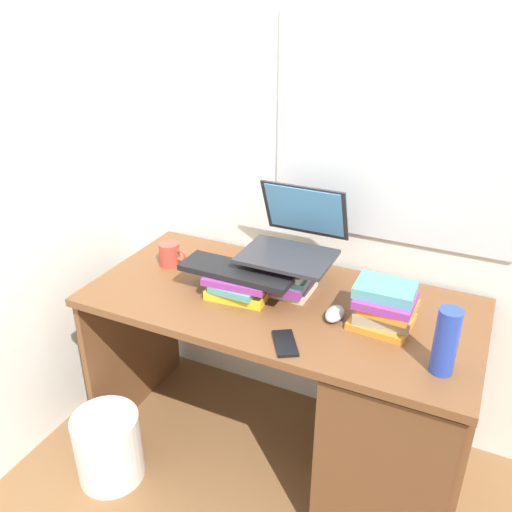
{
  "coord_description": "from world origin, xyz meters",
  "views": [
    {
      "loc": [
        0.64,
        -1.55,
        1.74
      ],
      "look_at": [
        -0.07,
        -0.05,
        0.91
      ],
      "focal_mm": 37.89,
      "sensor_mm": 36.0,
      "label": 1
    }
  ],
  "objects_px": {
    "book_stack_keyboard_riser": "(239,286)",
    "computer_mouse": "(335,314)",
    "water_bottle": "(446,342)",
    "cell_phone": "(285,343)",
    "mug": "(170,254)",
    "laptop": "(295,237)",
    "book_stack_side": "(385,306)",
    "keyboard": "(237,271)",
    "book_stack_tall": "(286,274)",
    "wastebasket": "(109,447)",
    "desk": "(367,403)"
  },
  "relations": [
    {
      "from": "book_stack_keyboard_riser",
      "to": "computer_mouse",
      "type": "relative_size",
      "value": 2.34
    },
    {
      "from": "water_bottle",
      "to": "cell_phone",
      "type": "relative_size",
      "value": 1.54
    },
    {
      "from": "mug",
      "to": "water_bottle",
      "type": "xyz_separation_m",
      "value": [
        1.09,
        -0.23,
        0.06
      ]
    },
    {
      "from": "laptop",
      "to": "water_bottle",
      "type": "height_order",
      "value": "laptop"
    },
    {
      "from": "book_stack_side",
      "to": "keyboard",
      "type": "bearing_deg",
      "value": -176.65
    },
    {
      "from": "computer_mouse",
      "to": "cell_phone",
      "type": "height_order",
      "value": "computer_mouse"
    },
    {
      "from": "book_stack_tall",
      "to": "wastebasket",
      "type": "distance_m",
      "value": 0.96
    },
    {
      "from": "laptop",
      "to": "computer_mouse",
      "type": "relative_size",
      "value": 3.27
    },
    {
      "from": "cell_phone",
      "to": "wastebasket",
      "type": "relative_size",
      "value": 0.47
    },
    {
      "from": "desk",
      "to": "book_stack_tall",
      "type": "relative_size",
      "value": 5.84
    },
    {
      "from": "desk",
      "to": "book_stack_keyboard_riser",
      "type": "bearing_deg",
      "value": -177.95
    },
    {
      "from": "desk",
      "to": "keyboard",
      "type": "distance_m",
      "value": 0.67
    },
    {
      "from": "book_stack_tall",
      "to": "cell_phone",
      "type": "height_order",
      "value": "book_stack_tall"
    },
    {
      "from": "computer_mouse",
      "to": "cell_phone",
      "type": "distance_m",
      "value": 0.23
    },
    {
      "from": "water_bottle",
      "to": "computer_mouse",
      "type": "bearing_deg",
      "value": 159.71
    },
    {
      "from": "cell_phone",
      "to": "mug",
      "type": "bearing_deg",
      "value": 122.05
    },
    {
      "from": "book_stack_side",
      "to": "book_stack_keyboard_riser",
      "type": "bearing_deg",
      "value": -175.83
    },
    {
      "from": "laptop",
      "to": "wastebasket",
      "type": "height_order",
      "value": "laptop"
    },
    {
      "from": "keyboard",
      "to": "computer_mouse",
      "type": "height_order",
      "value": "keyboard"
    },
    {
      "from": "book_stack_side",
      "to": "wastebasket",
      "type": "bearing_deg",
      "value": -156.27
    },
    {
      "from": "desk",
      "to": "wastebasket",
      "type": "distance_m",
      "value": 1.0
    },
    {
      "from": "desk",
      "to": "water_bottle",
      "type": "relative_size",
      "value": 6.72
    },
    {
      "from": "desk",
      "to": "book_stack_side",
      "type": "bearing_deg",
      "value": 52.73
    },
    {
      "from": "book_stack_keyboard_riser",
      "to": "keyboard",
      "type": "bearing_deg",
      "value": 145.36
    },
    {
      "from": "cell_phone",
      "to": "wastebasket",
      "type": "xyz_separation_m",
      "value": [
        -0.66,
        -0.16,
        -0.59
      ]
    },
    {
      "from": "keyboard",
      "to": "computer_mouse",
      "type": "xyz_separation_m",
      "value": [
        0.37,
        -0.0,
        -0.08
      ]
    },
    {
      "from": "book_stack_side",
      "to": "cell_phone",
      "type": "height_order",
      "value": "book_stack_side"
    },
    {
      "from": "book_stack_tall",
      "to": "laptop",
      "type": "xyz_separation_m",
      "value": [
        0.0,
        0.07,
        0.12
      ]
    },
    {
      "from": "mug",
      "to": "cell_phone",
      "type": "relative_size",
      "value": 0.88
    },
    {
      "from": "book_stack_tall",
      "to": "mug",
      "type": "relative_size",
      "value": 2.01
    },
    {
      "from": "book_stack_keyboard_riser",
      "to": "water_bottle",
      "type": "relative_size",
      "value": 1.16
    },
    {
      "from": "book_stack_side",
      "to": "mug",
      "type": "height_order",
      "value": "book_stack_side"
    },
    {
      "from": "book_stack_tall",
      "to": "water_bottle",
      "type": "distance_m",
      "value": 0.64
    },
    {
      "from": "laptop",
      "to": "wastebasket",
      "type": "distance_m",
      "value": 1.08
    },
    {
      "from": "keyboard",
      "to": "book_stack_keyboard_riser",
      "type": "bearing_deg",
      "value": -34.12
    },
    {
      "from": "desk",
      "to": "laptop",
      "type": "distance_m",
      "value": 0.65
    },
    {
      "from": "book_stack_tall",
      "to": "wastebasket",
      "type": "relative_size",
      "value": 0.83
    },
    {
      "from": "mug",
      "to": "desk",
      "type": "bearing_deg",
      "value": -5.56
    },
    {
      "from": "computer_mouse",
      "to": "wastebasket",
      "type": "xyz_separation_m",
      "value": [
        -0.75,
        -0.37,
        -0.6
      ]
    },
    {
      "from": "desk",
      "to": "cell_phone",
      "type": "xyz_separation_m",
      "value": [
        -0.24,
        -0.22,
        0.33
      ]
    },
    {
      "from": "keyboard",
      "to": "computer_mouse",
      "type": "relative_size",
      "value": 4.04
    },
    {
      "from": "book_stack_keyboard_riser",
      "to": "cell_phone",
      "type": "relative_size",
      "value": 1.79
    },
    {
      "from": "book_stack_tall",
      "to": "computer_mouse",
      "type": "distance_m",
      "value": 0.25
    },
    {
      "from": "book_stack_side",
      "to": "water_bottle",
      "type": "relative_size",
      "value": 0.99
    },
    {
      "from": "book_stack_tall",
      "to": "wastebasket",
      "type": "xyz_separation_m",
      "value": [
        -0.53,
        -0.48,
        -0.65
      ]
    },
    {
      "from": "desk",
      "to": "book_stack_side",
      "type": "relative_size",
      "value": 6.76
    },
    {
      "from": "water_bottle",
      "to": "book_stack_keyboard_riser",
      "type": "bearing_deg",
      "value": 169.9
    },
    {
      "from": "book_stack_keyboard_riser",
      "to": "cell_phone",
      "type": "bearing_deg",
      "value": -37.47
    },
    {
      "from": "water_bottle",
      "to": "wastebasket",
      "type": "xyz_separation_m",
      "value": [
        -1.12,
        -0.23,
        -0.69
      ]
    },
    {
      "from": "book_stack_tall",
      "to": "book_stack_side",
      "type": "relative_size",
      "value": 1.16
    }
  ]
}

